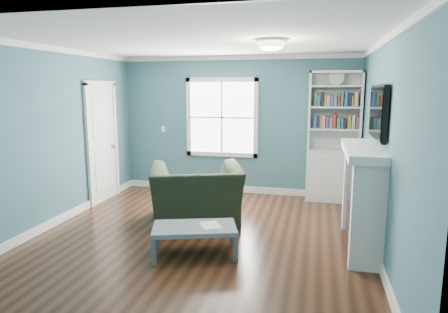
# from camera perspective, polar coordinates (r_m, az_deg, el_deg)

# --- Properties ---
(floor) EXTENTS (5.00, 5.00, 0.00)m
(floor) POSITION_cam_1_polar(r_m,az_deg,el_deg) (5.54, -3.40, -11.55)
(floor) COLOR black
(floor) RESTS_ON ground
(room_walls) EXTENTS (5.00, 5.00, 5.00)m
(room_walls) POSITION_cam_1_polar(r_m,az_deg,el_deg) (5.17, -3.58, 4.98)
(room_walls) COLOR #39616D
(room_walls) RESTS_ON ground
(trim) EXTENTS (4.50, 5.00, 2.60)m
(trim) POSITION_cam_1_polar(r_m,az_deg,el_deg) (5.22, -3.54, 1.21)
(trim) COLOR white
(trim) RESTS_ON ground
(window) EXTENTS (1.40, 0.06, 1.50)m
(window) POSITION_cam_1_polar(r_m,az_deg,el_deg) (7.65, -0.31, 5.59)
(window) COLOR white
(window) RESTS_ON room_walls
(bookshelf) EXTENTS (0.90, 0.35, 2.31)m
(bookshelf) POSITION_cam_1_polar(r_m,az_deg,el_deg) (7.32, 15.29, 0.90)
(bookshelf) COLOR silver
(bookshelf) RESTS_ON ground
(fireplace) EXTENTS (0.44, 1.58, 1.30)m
(fireplace) POSITION_cam_1_polar(r_m,az_deg,el_deg) (5.35, 19.17, -5.70)
(fireplace) COLOR black
(fireplace) RESTS_ON ground
(tv) EXTENTS (0.06, 1.10, 0.65)m
(tv) POSITION_cam_1_polar(r_m,az_deg,el_deg) (5.19, 21.18, 5.95)
(tv) COLOR black
(tv) RESTS_ON fireplace
(door) EXTENTS (0.12, 0.98, 2.17)m
(door) POSITION_cam_1_polar(r_m,az_deg,el_deg) (7.41, -16.98, 2.08)
(door) COLOR silver
(door) RESTS_ON ground
(ceiling_fixture) EXTENTS (0.38, 0.38, 0.15)m
(ceiling_fixture) POSITION_cam_1_polar(r_m,az_deg,el_deg) (5.10, 6.76, 15.76)
(ceiling_fixture) COLOR white
(ceiling_fixture) RESTS_ON room_walls
(light_switch) EXTENTS (0.08, 0.01, 0.12)m
(light_switch) POSITION_cam_1_polar(r_m,az_deg,el_deg) (8.04, -8.67, 3.90)
(light_switch) COLOR white
(light_switch) RESTS_ON room_walls
(recliner) EXTENTS (1.54, 1.26, 1.16)m
(recliner) POSITION_cam_1_polar(r_m,az_deg,el_deg) (6.00, -3.97, -4.04)
(recliner) COLOR black
(recliner) RESTS_ON ground
(coffee_table) EXTENTS (1.12, 0.83, 0.36)m
(coffee_table) POSITION_cam_1_polar(r_m,az_deg,el_deg) (4.93, -4.23, -10.39)
(coffee_table) COLOR #4A5159
(coffee_table) RESTS_ON ground
(paper_sheet) EXTENTS (0.33, 0.35, 0.00)m
(paper_sheet) POSITION_cam_1_polar(r_m,az_deg,el_deg) (4.93, -1.98, -9.76)
(paper_sheet) COLOR white
(paper_sheet) RESTS_ON coffee_table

